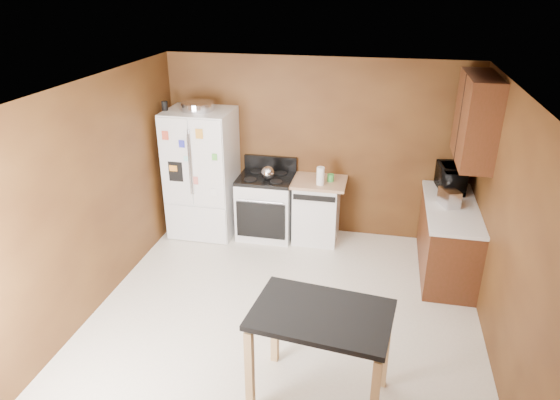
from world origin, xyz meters
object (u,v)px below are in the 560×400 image
(pen_cup, at_px, (165,106))
(dishwasher, at_px, (317,210))
(kettle, at_px, (268,173))
(refrigerator, at_px, (202,173))
(green_canister, at_px, (331,178))
(roasting_pan, at_px, (198,106))
(gas_range, at_px, (266,205))
(paper_towel, at_px, (320,176))
(toaster, at_px, (449,197))
(microwave, at_px, (451,179))
(island, at_px, (321,327))

(pen_cup, relative_size, dishwasher, 0.14)
(kettle, height_order, refrigerator, refrigerator)
(refrigerator, bearing_deg, green_canister, 3.14)
(roasting_pan, relative_size, gas_range, 0.40)
(paper_towel, distance_m, refrigerator, 1.69)
(toaster, relative_size, refrigerator, 0.16)
(roasting_pan, height_order, pen_cup, pen_cup)
(microwave, bearing_deg, roasting_pan, 83.07)
(pen_cup, bearing_deg, gas_range, 6.43)
(kettle, bearing_deg, dishwasher, 9.72)
(green_canister, bearing_deg, pen_cup, -175.15)
(microwave, distance_m, island, 3.24)
(roasting_pan, relative_size, microwave, 0.83)
(refrigerator, bearing_deg, toaster, -7.15)
(paper_towel, relative_size, refrigerator, 0.14)
(paper_towel, bearing_deg, roasting_pan, 178.01)
(paper_towel, bearing_deg, island, -82.09)
(kettle, xyz_separation_m, island, (1.11, -2.82, -0.23))
(green_canister, xyz_separation_m, microwave, (1.55, 0.01, 0.11))
(kettle, relative_size, island, 0.15)
(paper_towel, height_order, dishwasher, paper_towel)
(pen_cup, relative_size, kettle, 0.66)
(toaster, height_order, refrigerator, refrigerator)
(paper_towel, relative_size, gas_range, 0.22)
(refrigerator, relative_size, gas_range, 1.64)
(green_canister, height_order, island, green_canister)
(kettle, bearing_deg, pen_cup, -177.50)
(pen_cup, height_order, paper_towel, pen_cup)
(roasting_pan, bearing_deg, pen_cup, -166.84)
(paper_towel, xyz_separation_m, green_canister, (0.12, 0.15, -0.07))
(toaster, xyz_separation_m, microwave, (0.06, 0.52, 0.04))
(refrigerator, height_order, gas_range, refrigerator)
(green_canister, relative_size, dishwasher, 0.11)
(kettle, bearing_deg, roasting_pan, 177.65)
(roasting_pan, xyz_separation_m, paper_towel, (1.69, -0.06, -0.84))
(microwave, bearing_deg, island, 147.96)
(island, bearing_deg, roasting_pan, 125.97)
(kettle, distance_m, gas_range, 0.54)
(pen_cup, bearing_deg, green_canister, 4.85)
(roasting_pan, distance_m, refrigerator, 0.95)
(gas_range, bearing_deg, green_canister, 2.46)
(pen_cup, bearing_deg, kettle, 2.50)
(microwave, xyz_separation_m, gas_range, (-2.45, -0.05, -0.58))
(paper_towel, xyz_separation_m, microwave, (1.67, 0.16, 0.03))
(pen_cup, xyz_separation_m, gas_range, (1.34, 0.15, -1.40))
(roasting_pan, bearing_deg, microwave, 1.70)
(refrigerator, bearing_deg, pen_cup, -168.14)
(refrigerator, xyz_separation_m, gas_range, (0.91, 0.06, -0.44))
(dishwasher, height_order, island, island)
(kettle, distance_m, refrigerator, 0.96)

